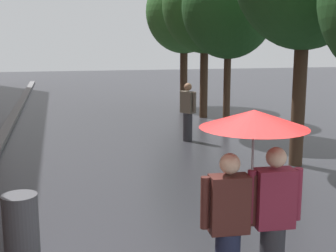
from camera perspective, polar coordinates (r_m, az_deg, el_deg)
name	(u,v)px	position (r m, az deg, el deg)	size (l,w,h in m)	color
kerb_strip	(3,136)	(13.69, -20.09, -1.22)	(0.30, 36.00, 0.12)	slate
street_tree_2	(229,6)	(13.51, 7.67, 14.72)	(2.71, 2.71, 5.22)	#473323
street_tree_3	(205,5)	(16.32, 4.67, 14.96)	(2.98, 2.98, 5.67)	#473323
street_tree_4	(184,12)	(19.10, 2.04, 14.13)	(3.14, 3.14, 5.60)	#473323
couple_under_umbrella	(252,178)	(4.68, 10.59, -6.46)	(1.09, 1.09, 2.05)	#1E233D
litter_bin	(21,227)	(6.07, -18.00, -12.05)	(0.44, 0.44, 0.85)	#4C4C51
pedestrian_walking_midground	(188,112)	(12.41, 2.50, 1.81)	(0.39, 0.52, 1.60)	#2D2D33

